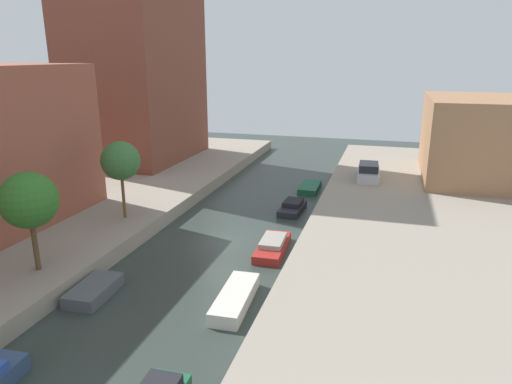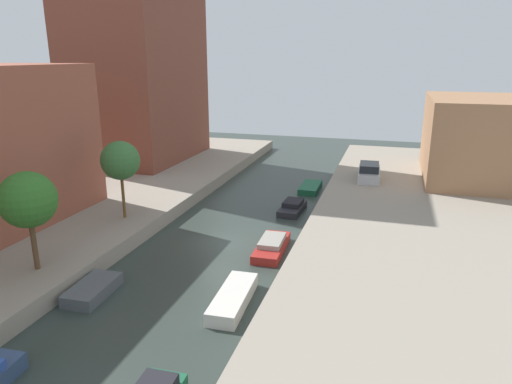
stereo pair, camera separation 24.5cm
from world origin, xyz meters
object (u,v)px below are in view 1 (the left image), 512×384
object	(u,v)px
parked_car	(368,172)
moored_boat_right_3	(273,246)
moored_boat_right_2	(235,298)
moored_boat_right_5	(310,187)
moored_boat_right_4	(292,207)
street_tree_1	(29,201)
street_tree_2	(120,161)
moored_boat_left_2	(94,290)
apartment_tower_far	(134,43)
low_block_right	(484,139)

from	to	relation	value
parked_car	moored_boat_right_3	world-z (taller)	parked_car
moored_boat_right_2	moored_boat_right_3	bearing A→B (deg)	88.62
moored_boat_right_2	moored_boat_right_5	size ratio (longest dim) A/B	1.19
parked_car	moored_boat_right_4	distance (m)	9.72
street_tree_1	moored_boat_right_2	xyz separation A→B (m)	(10.51, 1.10, -4.44)
street_tree_2	parked_car	bearing A→B (deg)	44.68
parked_car	moored_boat_left_2	bearing A→B (deg)	-117.07
moored_boat_right_5	apartment_tower_far	bearing A→B (deg)	167.88
street_tree_1	apartment_tower_far	bearing A→B (deg)	108.43
street_tree_2	moored_boat_left_2	size ratio (longest dim) A/B	1.62
low_block_right	moored_boat_right_2	world-z (taller)	low_block_right
parked_car	moored_boat_right_2	world-z (taller)	parked_car
low_block_right	moored_boat_right_4	bearing A→B (deg)	-143.34
apartment_tower_far	moored_boat_right_4	bearing A→B (deg)	-28.83
parked_car	moored_boat_right_3	bearing A→B (deg)	-107.11
moored_boat_right_3	moored_boat_right_4	world-z (taller)	moored_boat_right_4
low_block_right	moored_boat_right_2	distance (m)	30.04
moored_boat_right_4	moored_boat_right_5	size ratio (longest dim) A/B	0.94
moored_boat_right_3	low_block_right	bearing A→B (deg)	52.50
apartment_tower_far	street_tree_1	world-z (taller)	apartment_tower_far
low_block_right	street_tree_1	xyz separation A→B (m)	(-25.26, -26.91, 0.16)
moored_boat_left_2	moored_boat_right_5	world-z (taller)	moored_boat_left_2
apartment_tower_far	moored_boat_right_2	xyz separation A→B (m)	(19.24, -25.13, -12.62)
moored_boat_right_2	moored_boat_right_5	world-z (taller)	moored_boat_right_2
parked_car	moored_boat_right_4	world-z (taller)	parked_car
moored_boat_right_4	low_block_right	bearing A→B (deg)	36.66
moored_boat_right_3	street_tree_1	bearing A→B (deg)	-143.51
street_tree_1	moored_boat_right_5	xyz separation A→B (m)	(10.56, 22.08, -4.52)
street_tree_1	moored_boat_right_4	xyz separation A→B (m)	(10.28, 15.76, -4.43)
apartment_tower_far	moored_boat_right_2	world-z (taller)	apartment_tower_far
moored_boat_left_2	street_tree_2	bearing A→B (deg)	111.48
street_tree_2	moored_boat_right_2	bearing A→B (deg)	-34.86
moored_boat_right_2	low_block_right	bearing A→B (deg)	60.25
apartment_tower_far	moored_boat_right_3	distance (m)	29.52
street_tree_1	parked_car	bearing A→B (deg)	56.82
moored_boat_left_2	moored_boat_right_3	size ratio (longest dim) A/B	0.72
apartment_tower_far	moored_boat_left_2	size ratio (longest dim) A/B	7.27
street_tree_2	moored_boat_right_2	size ratio (longest dim) A/B	1.17
street_tree_2	moored_boat_right_5	size ratio (longest dim) A/B	1.39
parked_car	apartment_tower_far	bearing A→B (deg)	174.32
moored_boat_right_4	street_tree_2	bearing A→B (deg)	-144.46
moored_boat_right_5	street_tree_2	bearing A→B (deg)	-127.69
street_tree_2	moored_boat_right_3	distance (m)	11.65
moored_boat_right_4	moored_boat_right_2	bearing A→B (deg)	-89.12
parked_car	moored_boat_right_5	size ratio (longest dim) A/B	1.26
moored_boat_left_2	apartment_tower_far	bearing A→B (deg)	114.66
moored_boat_left_2	moored_boat_right_3	xyz separation A→B (m)	(7.32, 7.99, 0.04)
street_tree_1	moored_boat_right_5	world-z (taller)	street_tree_1
low_block_right	moored_boat_right_4	size ratio (longest dim) A/B	3.54
moored_boat_right_2	moored_boat_right_5	bearing A→B (deg)	89.85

